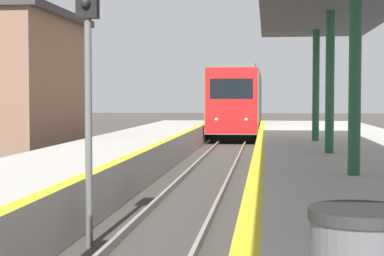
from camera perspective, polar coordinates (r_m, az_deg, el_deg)
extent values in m
cube|color=black|center=(44.76, 4.25, -0.15)|extent=(2.44, 19.21, 0.55)
cube|color=#477247|center=(44.70, 4.26, 2.52)|extent=(2.87, 21.35, 3.62)
cube|color=red|center=(34.12, 3.52, 2.44)|extent=(2.81, 0.16, 3.54)
cube|color=black|center=(34.06, 3.52, 3.50)|extent=(2.30, 0.06, 1.09)
cube|color=#59595E|center=(44.73, 4.27, 4.99)|extent=(2.44, 20.28, 0.24)
sphere|color=white|center=(34.13, 2.19, 0.77)|extent=(0.18, 0.18, 0.18)
sphere|color=white|center=(34.04, 4.84, 0.76)|extent=(0.18, 0.18, 0.18)
cylinder|color=#595959|center=(10.97, -9.18, -0.51)|extent=(0.12, 0.12, 3.87)
sphere|color=black|center=(10.94, -9.46, 10.94)|extent=(0.16, 0.16, 0.16)
cylinder|color=#1E5133|center=(12.83, 14.28, 4.44)|extent=(0.24, 0.24, 3.83)
cylinder|color=#1E5133|center=(17.72, 12.16, 3.98)|extent=(0.24, 0.24, 3.83)
cylinder|color=#1E5133|center=(22.64, 10.96, 3.72)|extent=(0.24, 0.24, 3.83)
cylinder|color=#262626|center=(3.48, 14.87, -7.40)|extent=(0.56, 0.56, 0.06)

